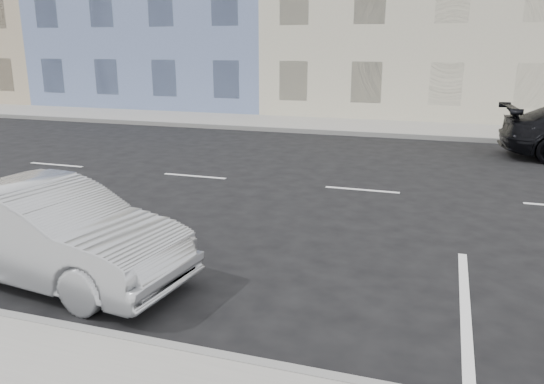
{
  "coord_description": "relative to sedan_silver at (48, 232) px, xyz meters",
  "views": [
    {
      "loc": [
        -0.42,
        -11.12,
        3.03
      ],
      "look_at": [
        -2.91,
        -3.5,
        0.8
      ],
      "focal_mm": 35.0,
      "sensor_mm": 36.0,
      "label": 1
    }
  ],
  "objects": [
    {
      "name": "ground",
      "position": [
        5.27,
        5.79,
        -0.65
      ],
      "size": [
        120.0,
        120.0,
        0.0
      ],
      "primitive_type": "plane",
      "color": "black",
      "rests_on": "ground"
    },
    {
      "name": "sidewalk_far",
      "position": [
        0.27,
        14.49,
        -0.58
      ],
      "size": [
        80.0,
        3.4,
        0.15
      ],
      "primitive_type": "cube",
      "color": "gray",
      "rests_on": "ground"
    },
    {
      "name": "sedan_silver",
      "position": [
        0.0,
        0.0,
        0.0
      ],
      "size": [
        4.11,
        1.85,
        1.31
      ],
      "primitive_type": "imported",
      "rotation": [
        0.0,
        0.0,
        1.45
      ],
      "color": "#A4A7AB",
      "rests_on": "ground"
    },
    {
      "name": "curb_far",
      "position": [
        0.27,
        12.79,
        -0.57
      ],
      "size": [
        80.0,
        0.12,
        0.16
      ],
      "primitive_type": "cube",
      "color": "gray",
      "rests_on": "ground"
    }
  ]
}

